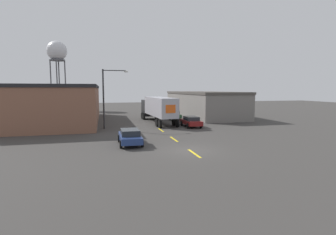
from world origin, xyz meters
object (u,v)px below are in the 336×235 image
parked_car_right_far (173,115)px  semi_truck (158,107)px  parked_car_right_mid (191,121)px  water_tower (57,52)px  parked_car_left_near (130,136)px  street_lamp (107,94)px

parked_car_right_far → semi_truck: bearing=-132.1°
parked_car_right_mid → water_tower: water_tower is taller
parked_car_right_mid → parked_car_left_near: same height
semi_truck → parked_car_right_mid: semi_truck is taller
parked_car_right_mid → street_lamp: street_lamp is taller
parked_car_left_near → street_lamp: street_lamp is taller
parked_car_right_mid → street_lamp: (-10.77, 1.16, 3.69)m
semi_truck → parked_car_right_mid: bearing=-61.5°
parked_car_right_far → street_lamp: (-10.77, -8.08, 3.69)m
parked_car_left_near → street_lamp: (-1.77, 10.50, 3.69)m
parked_car_right_mid → semi_truck: bearing=122.0°
semi_truck → street_lamp: street_lamp is taller
parked_car_right_mid → water_tower: bearing=120.7°
parked_car_left_near → street_lamp: bearing=99.6°
parked_car_right_mid → parked_car_left_near: (-9.00, -9.34, 0.00)m
water_tower → semi_truck: bearing=-59.5°
semi_truck → street_lamp: bearing=-153.2°
water_tower → parked_car_left_near: bearing=-74.4°
parked_car_right_mid → street_lamp: 11.45m
parked_car_right_far → water_tower: bearing=128.5°
semi_truck → parked_car_right_far: size_ratio=2.99×
semi_truck → parked_car_right_far: 5.32m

